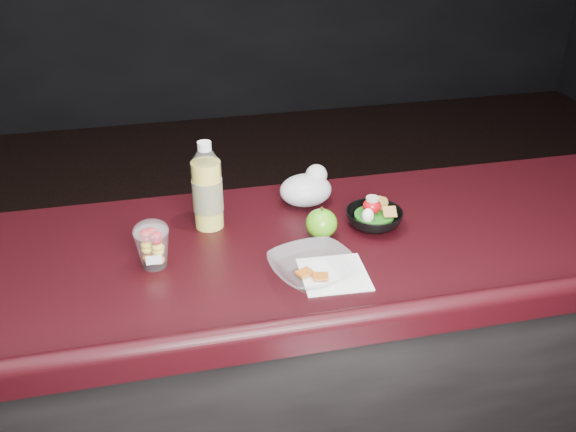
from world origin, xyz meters
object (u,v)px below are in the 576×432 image
at_px(snack_bowl, 374,217).
at_px(lemonade_bottle, 207,192).
at_px(fruit_cup, 152,244).
at_px(green_apple, 321,223).
at_px(takeout_bowl, 313,269).

bearing_deg(snack_bowl, lemonade_bottle, 166.56).
relative_size(fruit_cup, snack_bowl, 0.62).
bearing_deg(fruit_cup, snack_bowl, 5.94).
distance_m(fruit_cup, green_apple, 0.44).
distance_m(fruit_cup, takeout_bowl, 0.40).
xyz_separation_m(fruit_cup, green_apple, (0.44, 0.04, -0.02)).
bearing_deg(fruit_cup, lemonade_bottle, 46.68).
bearing_deg(lemonade_bottle, takeout_bowl, -55.11).
distance_m(green_apple, takeout_bowl, 0.20).
relative_size(green_apple, snack_bowl, 0.44).
height_order(fruit_cup, green_apple, fruit_cup).
bearing_deg(takeout_bowl, fruit_cup, 159.31).
bearing_deg(green_apple, snack_bowl, 6.53).
height_order(lemonade_bottle, fruit_cup, lemonade_bottle).
height_order(snack_bowl, takeout_bowl, snack_bowl).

